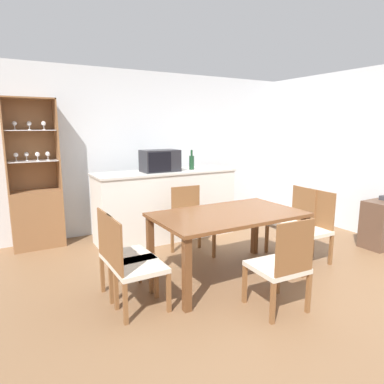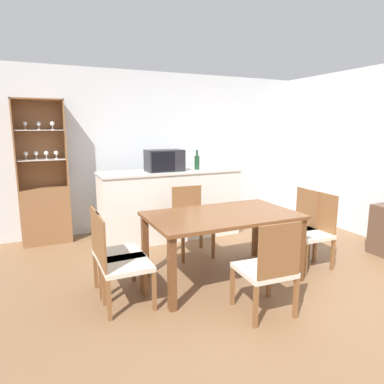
{
  "view_description": "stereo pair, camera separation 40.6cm",
  "coord_description": "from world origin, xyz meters",
  "px_view_note": "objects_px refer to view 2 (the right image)",
  "views": [
    {
      "loc": [
        -2.37,
        -2.68,
        1.67
      ],
      "look_at": [
        -0.2,
        1.09,
        0.84
      ],
      "focal_mm": 32.0,
      "sensor_mm": 36.0,
      "label": 1
    },
    {
      "loc": [
        -2.0,
        -2.87,
        1.67
      ],
      "look_at": [
        -0.2,
        1.09,
        0.84
      ],
      "focal_mm": 32.0,
      "sensor_mm": 36.0,
      "label": 2
    }
  ],
  "objects_px": {
    "dining_chair_side_right_near": "(312,231)",
    "microwave": "(164,160)",
    "dining_chair_head_near": "(267,269)",
    "display_cabinet": "(45,202)",
    "dining_table": "(222,222)",
    "dining_chair_side_right_far": "(295,225)",
    "dining_chair_side_left_far": "(114,252)",
    "dining_chair_side_left_near": "(120,263)",
    "wine_bottle": "(197,162)",
    "dining_chair_head_far": "(191,222)"
  },
  "relations": [
    {
      "from": "dining_chair_side_right_near",
      "to": "microwave",
      "type": "relative_size",
      "value": 1.67
    },
    {
      "from": "dining_chair_head_near",
      "to": "dining_chair_side_right_near",
      "type": "relative_size",
      "value": 1.0
    },
    {
      "from": "display_cabinet",
      "to": "dining_table",
      "type": "bearing_deg",
      "value": -51.32
    },
    {
      "from": "dining_table",
      "to": "microwave",
      "type": "bearing_deg",
      "value": 92.84
    },
    {
      "from": "dining_table",
      "to": "dining_chair_side_right_far",
      "type": "relative_size",
      "value": 1.82
    },
    {
      "from": "dining_chair_side_left_far",
      "to": "dining_chair_side_right_far",
      "type": "height_order",
      "value": "same"
    },
    {
      "from": "microwave",
      "to": "dining_chair_side_left_near",
      "type": "bearing_deg",
      "value": -121.84
    },
    {
      "from": "display_cabinet",
      "to": "microwave",
      "type": "height_order",
      "value": "display_cabinet"
    },
    {
      "from": "wine_bottle",
      "to": "dining_chair_side_left_near",
      "type": "bearing_deg",
      "value": -133.01
    },
    {
      "from": "display_cabinet",
      "to": "dining_chair_side_left_near",
      "type": "relative_size",
      "value": 2.3
    },
    {
      "from": "dining_chair_side_right_far",
      "to": "dining_chair_head_near",
      "type": "distance_m",
      "value": 1.51
    },
    {
      "from": "dining_chair_side_right_near",
      "to": "dining_chair_side_left_far",
      "type": "bearing_deg",
      "value": 84.23
    },
    {
      "from": "dining_chair_side_right_near",
      "to": "microwave",
      "type": "xyz_separation_m",
      "value": [
        -1.24,
        1.74,
        0.75
      ]
    },
    {
      "from": "dining_chair_side_right_near",
      "to": "microwave",
      "type": "height_order",
      "value": "microwave"
    },
    {
      "from": "wine_bottle",
      "to": "dining_chair_head_far",
      "type": "bearing_deg",
      "value": -120.41
    },
    {
      "from": "dining_chair_head_far",
      "to": "dining_chair_side_right_near",
      "type": "distance_m",
      "value": 1.51
    },
    {
      "from": "wine_bottle",
      "to": "dining_table",
      "type": "bearing_deg",
      "value": -105.65
    },
    {
      "from": "dining_chair_side_left_near",
      "to": "microwave",
      "type": "distance_m",
      "value": 2.18
    },
    {
      "from": "dining_chair_side_left_far",
      "to": "dining_chair_side_right_near",
      "type": "bearing_deg",
      "value": 80.96
    },
    {
      "from": "dining_chair_side_right_far",
      "to": "display_cabinet",
      "type": "bearing_deg",
      "value": 59.14
    },
    {
      "from": "dining_chair_side_left_far",
      "to": "dining_chair_head_near",
      "type": "height_order",
      "value": "same"
    },
    {
      "from": "microwave",
      "to": "wine_bottle",
      "type": "bearing_deg",
      "value": -2.76
    },
    {
      "from": "dining_chair_side_right_far",
      "to": "microwave",
      "type": "height_order",
      "value": "microwave"
    },
    {
      "from": "dining_chair_side_right_far",
      "to": "microwave",
      "type": "distance_m",
      "value": 2.05
    },
    {
      "from": "dining_chair_head_near",
      "to": "dining_chair_side_left_near",
      "type": "distance_m",
      "value": 1.34
    },
    {
      "from": "dining_table",
      "to": "dining_chair_head_near",
      "type": "height_order",
      "value": "dining_chair_head_near"
    },
    {
      "from": "dining_chair_side_right_near",
      "to": "wine_bottle",
      "type": "relative_size",
      "value": 2.98
    },
    {
      "from": "display_cabinet",
      "to": "wine_bottle",
      "type": "distance_m",
      "value": 2.31
    },
    {
      "from": "dining_table",
      "to": "dining_chair_side_right_far",
      "type": "bearing_deg",
      "value": 6.89
    },
    {
      "from": "dining_chair_head_far",
      "to": "dining_chair_side_left_far",
      "type": "bearing_deg",
      "value": 34.25
    },
    {
      "from": "display_cabinet",
      "to": "microwave",
      "type": "bearing_deg",
      "value": -18.78
    },
    {
      "from": "dining_chair_side_left_near",
      "to": "dining_chair_side_right_near",
      "type": "height_order",
      "value": "same"
    },
    {
      "from": "dining_table",
      "to": "dining_chair_head_far",
      "type": "distance_m",
      "value": 0.85
    },
    {
      "from": "display_cabinet",
      "to": "dining_chair_side_right_near",
      "type": "height_order",
      "value": "display_cabinet"
    },
    {
      "from": "display_cabinet",
      "to": "dining_chair_side_right_far",
      "type": "height_order",
      "value": "display_cabinet"
    },
    {
      "from": "dining_chair_side_right_far",
      "to": "dining_chair_side_right_near",
      "type": "bearing_deg",
      "value": -175.89
    },
    {
      "from": "dining_chair_side_left_far",
      "to": "dining_chair_head_far",
      "type": "xyz_separation_m",
      "value": [
        1.16,
        0.68,
        0.0
      ]
    },
    {
      "from": "display_cabinet",
      "to": "dining_chair_side_left_near",
      "type": "xyz_separation_m",
      "value": [
        0.57,
        -2.3,
        -0.16
      ]
    },
    {
      "from": "dining_chair_head_far",
      "to": "dining_chair_side_right_near",
      "type": "height_order",
      "value": "same"
    },
    {
      "from": "display_cabinet",
      "to": "dining_chair_side_left_far",
      "type": "xyz_separation_m",
      "value": [
        0.57,
        -2.01,
        -0.16
      ]
    },
    {
      "from": "dining_chair_side_left_far",
      "to": "dining_chair_side_left_near",
      "type": "xyz_separation_m",
      "value": [
        -0.0,
        -0.29,
        0.0
      ]
    },
    {
      "from": "dining_chair_side_left_far",
      "to": "dining_chair_side_right_far",
      "type": "distance_m",
      "value": 2.32
    },
    {
      "from": "dining_chair_side_left_far",
      "to": "dining_chair_side_left_near",
      "type": "relative_size",
      "value": 1.0
    },
    {
      "from": "microwave",
      "to": "display_cabinet",
      "type": "bearing_deg",
      "value": 161.22
    },
    {
      "from": "display_cabinet",
      "to": "wine_bottle",
      "type": "relative_size",
      "value": 6.85
    },
    {
      "from": "microwave",
      "to": "wine_bottle",
      "type": "height_order",
      "value": "microwave"
    },
    {
      "from": "dining_chair_side_left_far",
      "to": "dining_chair_side_left_near",
      "type": "height_order",
      "value": "same"
    },
    {
      "from": "display_cabinet",
      "to": "dining_chair_side_right_near",
      "type": "distance_m",
      "value": 3.69
    },
    {
      "from": "dining_chair_head_far",
      "to": "dining_chair_side_right_far",
      "type": "xyz_separation_m",
      "value": [
        1.15,
        -0.69,
        0.0
      ]
    },
    {
      "from": "dining_chair_side_left_far",
      "to": "dining_chair_side_right_far",
      "type": "bearing_deg",
      "value": 87.97
    }
  ]
}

